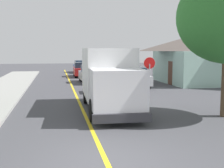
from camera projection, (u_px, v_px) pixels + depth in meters
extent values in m
plane|color=#424247|center=(105.00, 159.00, 8.51)|extent=(120.00, 120.00, 0.00)
cube|color=gold|center=(78.00, 100.00, 18.26)|extent=(0.16, 56.00, 0.01)
cube|color=white|center=(107.00, 72.00, 16.05)|extent=(2.58, 5.08, 2.60)
cube|color=silver|center=(118.00, 89.00, 12.67)|extent=(2.35, 2.08, 1.70)
cube|color=#1E2D3D|center=(121.00, 83.00, 11.74)|extent=(2.04, 0.16, 0.75)
cube|color=#2D2D33|center=(122.00, 118.00, 11.73)|extent=(2.41, 0.29, 0.36)
cylinder|color=black|center=(140.00, 109.00, 13.13)|extent=(0.34, 1.01, 1.00)
cylinder|color=black|center=(93.00, 110.00, 12.82)|extent=(0.34, 1.01, 1.00)
cylinder|color=black|center=(121.00, 94.00, 17.60)|extent=(0.34, 1.01, 1.00)
cylinder|color=black|center=(86.00, 95.00, 17.28)|extent=(0.34, 1.01, 1.00)
cube|color=#4C564C|center=(111.00, 84.00, 21.43)|extent=(1.91, 4.44, 0.76)
cube|color=#1E2D3D|center=(111.00, 74.00, 21.50)|extent=(1.63, 1.84, 0.64)
cylinder|color=black|center=(126.00, 91.00, 20.22)|extent=(0.24, 0.65, 0.64)
cylinder|color=black|center=(103.00, 91.00, 19.96)|extent=(0.24, 0.65, 0.64)
cylinder|color=black|center=(118.00, 86.00, 22.98)|extent=(0.24, 0.65, 0.64)
cylinder|color=black|center=(98.00, 86.00, 22.72)|extent=(0.24, 0.65, 0.64)
cube|color=#B7B7BC|center=(90.00, 76.00, 28.00)|extent=(1.94, 4.46, 0.76)
cube|color=#1E2D3D|center=(90.00, 68.00, 28.07)|extent=(1.64, 1.85, 0.64)
cylinder|color=black|center=(101.00, 81.00, 26.85)|extent=(0.24, 0.65, 0.64)
cylinder|color=black|center=(84.00, 81.00, 26.50)|extent=(0.24, 0.65, 0.64)
cylinder|color=black|center=(96.00, 78.00, 29.58)|extent=(0.24, 0.65, 0.64)
cylinder|color=black|center=(80.00, 78.00, 29.23)|extent=(0.24, 0.65, 0.64)
cube|color=maroon|center=(82.00, 71.00, 34.19)|extent=(1.87, 4.43, 0.76)
cube|color=#1E2D3D|center=(82.00, 65.00, 34.25)|extent=(1.61, 1.83, 0.64)
cylinder|color=black|center=(90.00, 75.00, 32.98)|extent=(0.23, 0.64, 0.64)
cylinder|color=black|center=(75.00, 75.00, 32.71)|extent=(0.23, 0.64, 0.64)
cylinder|color=black|center=(87.00, 73.00, 35.74)|extent=(0.23, 0.64, 0.64)
cylinder|color=black|center=(74.00, 73.00, 35.47)|extent=(0.23, 0.64, 0.64)
cube|color=#2D4793|center=(81.00, 68.00, 40.46)|extent=(1.94, 4.45, 0.76)
cube|color=#1E2D3D|center=(81.00, 63.00, 40.52)|extent=(1.64, 1.85, 0.64)
cylinder|color=black|center=(88.00, 71.00, 39.30)|extent=(0.24, 0.65, 0.64)
cylinder|color=black|center=(76.00, 71.00, 38.96)|extent=(0.24, 0.65, 0.64)
cylinder|color=black|center=(85.00, 69.00, 42.03)|extent=(0.24, 0.65, 0.64)
cylinder|color=black|center=(74.00, 70.00, 41.69)|extent=(0.24, 0.65, 0.64)
cube|color=#B7B7BC|center=(134.00, 79.00, 24.95)|extent=(1.87, 4.43, 0.76)
cube|color=#1E2D3D|center=(135.00, 71.00, 24.72)|extent=(1.61, 1.83, 0.64)
cylinder|color=black|center=(121.00, 81.00, 26.19)|extent=(0.23, 0.64, 0.64)
cylinder|color=black|center=(139.00, 81.00, 26.51)|extent=(0.23, 0.64, 0.64)
cylinder|color=black|center=(130.00, 85.00, 23.46)|extent=(0.23, 0.64, 0.64)
cylinder|color=black|center=(149.00, 85.00, 23.78)|extent=(0.23, 0.64, 0.64)
cylinder|color=gray|center=(149.00, 80.00, 19.50)|extent=(0.08, 0.08, 2.20)
cylinder|color=red|center=(150.00, 63.00, 19.39)|extent=(0.76, 0.03, 0.76)
cylinder|color=white|center=(149.00, 63.00, 19.41)|extent=(0.80, 0.02, 0.80)
cube|color=#9EC6B7|center=(215.00, 67.00, 28.16)|extent=(9.87, 7.64, 3.00)
pyramid|color=#564C47|center=(216.00, 40.00, 27.86)|extent=(10.85, 8.41, 2.10)
cube|color=brown|center=(171.00, 73.00, 26.32)|extent=(0.10, 1.00, 2.10)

